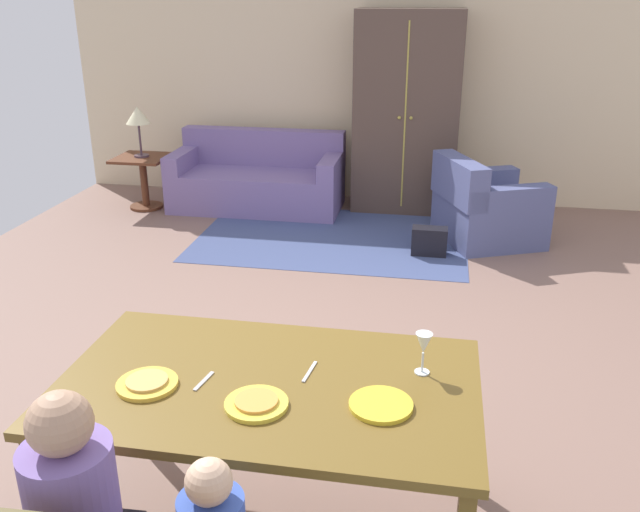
% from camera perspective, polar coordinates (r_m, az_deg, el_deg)
% --- Properties ---
extents(ground_plane, '(7.20, 6.31, 0.02)m').
position_cam_1_polar(ground_plane, '(5.02, 1.89, -5.33)').
color(ground_plane, '#826256').
extents(back_wall, '(7.20, 0.10, 2.70)m').
position_cam_1_polar(back_wall, '(7.72, 5.62, 14.69)').
color(back_wall, beige).
rests_on(back_wall, ground_plane).
extents(dining_table, '(1.73, 1.02, 0.76)m').
position_cam_1_polar(dining_table, '(2.86, -4.40, -11.72)').
color(dining_table, brown).
rests_on(dining_table, ground_plane).
extents(plate_near_man, '(0.25, 0.25, 0.02)m').
position_cam_1_polar(plate_near_man, '(2.87, -14.45, -10.46)').
color(plate_near_man, yellow).
rests_on(plate_near_man, dining_table).
extents(pizza_near_man, '(0.17, 0.17, 0.01)m').
position_cam_1_polar(pizza_near_man, '(2.86, -14.48, -10.21)').
color(pizza_near_man, tan).
rests_on(pizza_near_man, plate_near_man).
extents(plate_near_child, '(0.25, 0.25, 0.02)m').
position_cam_1_polar(plate_near_child, '(2.68, -5.42, -12.39)').
color(plate_near_child, yellow).
rests_on(plate_near_child, dining_table).
extents(pizza_near_child, '(0.17, 0.17, 0.01)m').
position_cam_1_polar(pizza_near_child, '(2.67, -5.43, -12.12)').
color(pizza_near_child, gold).
rests_on(pizza_near_child, plate_near_child).
extents(plate_near_woman, '(0.25, 0.25, 0.02)m').
position_cam_1_polar(plate_near_woman, '(2.67, 5.19, -12.46)').
color(plate_near_woman, yellow).
rests_on(plate_near_woman, dining_table).
extents(wine_glass, '(0.07, 0.07, 0.19)m').
position_cam_1_polar(wine_glass, '(2.84, 8.78, -7.47)').
color(wine_glass, silver).
rests_on(wine_glass, dining_table).
extents(fork, '(0.04, 0.15, 0.01)m').
position_cam_1_polar(fork, '(2.85, -9.83, -10.41)').
color(fork, silver).
rests_on(fork, dining_table).
extents(knife, '(0.04, 0.17, 0.01)m').
position_cam_1_polar(knife, '(2.88, -0.89, -9.78)').
color(knife, silver).
rests_on(knife, dining_table).
extents(area_rug, '(2.60, 1.80, 0.01)m').
position_cam_1_polar(area_rug, '(6.62, 1.04, 1.62)').
color(area_rug, '#404D7B').
rests_on(area_rug, ground_plane).
extents(couch, '(1.85, 0.86, 0.82)m').
position_cam_1_polar(couch, '(7.53, -5.27, 6.40)').
color(couch, '#7A669F').
rests_on(couch, ground_plane).
extents(armchair, '(1.13, 1.12, 0.82)m').
position_cam_1_polar(armchair, '(6.63, 13.80, 3.90)').
color(armchair, '#515888').
rests_on(armchair, ground_plane).
extents(armoire, '(1.10, 0.59, 2.10)m').
position_cam_1_polar(armoire, '(7.35, 7.37, 11.92)').
color(armoire, brown).
rests_on(armoire, ground_plane).
extents(side_table, '(0.56, 0.56, 0.58)m').
position_cam_1_polar(side_table, '(7.69, -14.74, 6.68)').
color(side_table, '#582E1A').
rests_on(side_table, ground_plane).
extents(table_lamp, '(0.26, 0.26, 0.54)m').
position_cam_1_polar(table_lamp, '(7.56, -15.20, 11.30)').
color(table_lamp, '#4C3742').
rests_on(table_lamp, side_table).
extents(handbag, '(0.32, 0.16, 0.26)m').
position_cam_1_polar(handbag, '(6.22, 9.26, 1.24)').
color(handbag, black).
rests_on(handbag, ground_plane).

